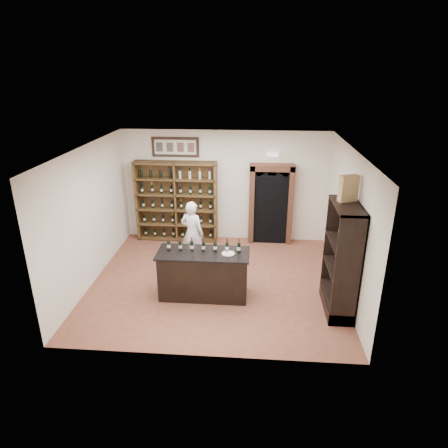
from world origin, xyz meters
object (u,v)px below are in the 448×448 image
Objects in this scene: wine_shelf at (177,201)px; tasting_counter at (204,274)px; shopkeeper at (192,233)px; wine_crate at (348,188)px; side_cabinet at (341,276)px; counter_bottle_0 at (169,245)px.

wine_shelf is 1.17× the size of tasting_counter.
wine_shelf is at bearing -46.64° from shopkeeper.
shopkeeper is at bearing 133.27° from wine_crate.
wine_shelf is at bearing 139.79° from side_cabinet.
wine_crate is at bearing -2.05° from tasting_counter.
side_cabinet is at bearing -40.21° from wine_shelf.
side_cabinet is (3.82, -3.23, -0.35)m from wine_shelf.
shopkeeper reaches higher than tasting_counter.
wine_crate is (-0.01, 0.20, 1.69)m from side_cabinet.
wine_shelf is at bearing 97.55° from counter_bottle_0.
counter_bottle_0 is 3.69m from wine_crate.
wine_crate is (2.71, -0.10, 1.95)m from tasting_counter.
counter_bottle_0 is (0.38, -2.87, 0.01)m from wine_shelf.
side_cabinet is 1.70m from wine_crate.
wine_crate reaches higher than wine_shelf.
tasting_counter is at bearing 173.72° from side_cabinet.
wine_shelf is 5.05m from wine_crate.
tasting_counter is at bearing -69.44° from wine_shelf.
side_cabinet is at bearing -107.41° from wine_crate.
wine_shelf is 3.19m from tasting_counter.
counter_bottle_0 is at bearing -82.45° from wine_shelf.
shopkeeper is (0.64, -1.48, -0.30)m from wine_shelf.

